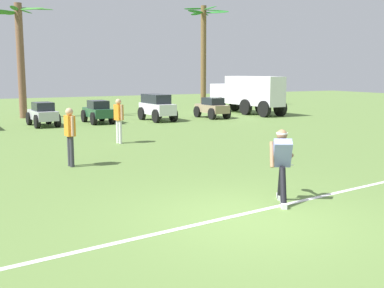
{
  "coord_description": "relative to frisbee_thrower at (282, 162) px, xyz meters",
  "views": [
    {
      "loc": [
        -4.57,
        -6.68,
        2.52
      ],
      "look_at": [
        0.33,
        2.74,
        0.9
      ],
      "focal_mm": 45.0,
      "sensor_mm": 36.0,
      "label": 1
    }
  ],
  "objects": [
    {
      "name": "frisbee_thrower",
      "position": [
        0.0,
        0.0,
        0.0
      ],
      "size": [
        0.81,
        0.91,
        1.4
      ],
      "color": "black",
      "rests_on": "ground_plane"
    },
    {
      "name": "parked_car_slot_d",
      "position": [
        -1.66,
        15.42,
        -0.23
      ],
      "size": [
        1.21,
        2.25,
        1.1
      ],
      "color": "#B7BABF",
      "rests_on": "ground_plane"
    },
    {
      "name": "teammate_near_sideline",
      "position": [
        -2.78,
        5.37,
        0.15
      ],
      "size": [
        0.23,
        0.5,
        1.56
      ],
      "color": "#33333D",
      "rests_on": "ground_plane"
    },
    {
      "name": "parked_car_slot_g",
      "position": [
        7.14,
        15.16,
        -0.23
      ],
      "size": [
        1.13,
        2.22,
        1.1
      ],
      "color": "#998466",
      "rests_on": "ground_plane"
    },
    {
      "name": "palm_tree_right_of_centre",
      "position": [
        11.0,
        23.12,
        3.29
      ],
      "size": [
        3.65,
        3.73,
        7.02
      ],
      "color": "brown",
      "rests_on": "ground_plane"
    },
    {
      "name": "ground_plane",
      "position": [
        -1.14,
        -0.56,
        -0.79
      ],
      "size": [
        80.0,
        80.0,
        0.0
      ],
      "primitive_type": "plane",
      "color": "#5B7A3A"
    },
    {
      "name": "palm_tree_left_of_centre",
      "position": [
        -1.88,
        19.84,
        2.75
      ],
      "size": [
        3.66,
        3.32,
        6.02
      ],
      "color": "brown",
      "rests_on": "ground_plane"
    },
    {
      "name": "parked_car_slot_f",
      "position": [
        3.95,
        15.25,
        -0.07
      ],
      "size": [
        1.27,
        2.45,
        1.34
      ],
      "color": "silver",
      "rests_on": "ground_plane"
    },
    {
      "name": "box_truck",
      "position": [
        10.31,
        16.48,
        0.44
      ],
      "size": [
        1.74,
        5.97,
        2.2
      ],
      "color": "silver",
      "rests_on": "ground_plane"
    },
    {
      "name": "frisbee_in_flight",
      "position": [
        0.53,
        0.5,
        -0.18
      ],
      "size": [
        0.31,
        0.32,
        0.1
      ],
      "color": "white"
    },
    {
      "name": "teammate_midfield",
      "position": [
        -0.3,
        8.72,
        0.15
      ],
      "size": [
        0.26,
        0.5,
        1.56
      ],
      "color": "silver",
      "rests_on": "ground_plane"
    },
    {
      "name": "field_line_paint",
      "position": [
        -1.14,
        -0.35,
        -0.79
      ],
      "size": [
        20.78,
        3.04,
        0.01
      ],
      "primitive_type": "cube",
      "rotation": [
        0.0,
        0.0,
        0.14
      ],
      "color": "white",
      "rests_on": "ground_plane"
    },
    {
      "name": "parked_car_slot_e",
      "position": [
        0.96,
        15.54,
        -0.23
      ],
      "size": [
        1.13,
        2.22,
        1.1
      ],
      "color": "#235133",
      "rests_on": "ground_plane"
    }
  ]
}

